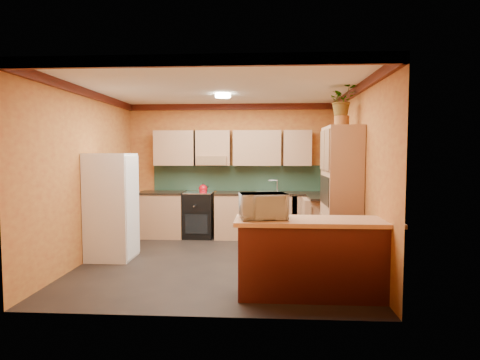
# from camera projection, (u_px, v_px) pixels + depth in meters

# --- Properties ---
(room_shell) EXTENTS (4.24, 4.24, 2.72)m
(room_shell) POSITION_uv_depth(u_px,v_px,m) (222.00, 129.00, 6.41)
(room_shell) COLOR black
(room_shell) RESTS_ON ground
(base_cabinets_back) EXTENTS (3.65, 0.60, 0.88)m
(base_cabinets_back) POSITION_uv_depth(u_px,v_px,m) (230.00, 216.00, 8.04)
(base_cabinets_back) COLOR #A87B58
(base_cabinets_back) RESTS_ON ground
(countertop_back) EXTENTS (3.65, 0.62, 0.04)m
(countertop_back) POSITION_uv_depth(u_px,v_px,m) (230.00, 193.00, 8.01)
(countertop_back) COLOR black
(countertop_back) RESTS_ON base_cabinets_back
(stove) EXTENTS (0.58, 0.58, 0.91)m
(stove) POSITION_uv_depth(u_px,v_px,m) (199.00, 215.00, 8.08)
(stove) COLOR black
(stove) RESTS_ON ground
(kettle) EXTENTS (0.22, 0.22, 0.18)m
(kettle) POSITION_uv_depth(u_px,v_px,m) (203.00, 188.00, 7.99)
(kettle) COLOR #AD0B14
(kettle) RESTS_ON stove
(sink) EXTENTS (0.48, 0.40, 0.03)m
(sink) POSITION_uv_depth(u_px,v_px,m) (268.00, 192.00, 7.96)
(sink) COLOR silver
(sink) RESTS_ON countertop_back
(base_cabinets_right) EXTENTS (0.60, 0.80, 0.88)m
(base_cabinets_right) POSITION_uv_depth(u_px,v_px,m) (325.00, 223.00, 7.25)
(base_cabinets_right) COLOR #A87B58
(base_cabinets_right) RESTS_ON ground
(countertop_right) EXTENTS (0.62, 0.80, 0.04)m
(countertop_right) POSITION_uv_depth(u_px,v_px,m) (325.00, 198.00, 7.22)
(countertop_right) COLOR black
(countertop_right) RESTS_ON base_cabinets_right
(fridge) EXTENTS (0.68, 0.66, 1.70)m
(fridge) POSITION_uv_depth(u_px,v_px,m) (111.00, 206.00, 6.42)
(fridge) COLOR white
(fridge) RESTS_ON ground
(pantry) EXTENTS (0.48, 0.90, 2.10)m
(pantry) POSITION_uv_depth(u_px,v_px,m) (341.00, 197.00, 6.02)
(pantry) COLOR #A87B58
(pantry) RESTS_ON ground
(fern_pot) EXTENTS (0.22, 0.22, 0.16)m
(fern_pot) POSITION_uv_depth(u_px,v_px,m) (342.00, 121.00, 5.99)
(fern_pot) COLOR brown
(fern_pot) RESTS_ON pantry
(fern) EXTENTS (0.50, 0.47, 0.46)m
(fern) POSITION_uv_depth(u_px,v_px,m) (342.00, 100.00, 5.97)
(fern) COLOR #A87B58
(fern) RESTS_ON fern_pot
(breakfast_bar) EXTENTS (1.80, 0.55, 0.88)m
(breakfast_bar) POSITION_uv_depth(u_px,v_px,m) (315.00, 260.00, 4.76)
(breakfast_bar) COLOR #541315
(breakfast_bar) RESTS_ON ground
(bar_top) EXTENTS (1.90, 0.65, 0.05)m
(bar_top) POSITION_uv_depth(u_px,v_px,m) (315.00, 221.00, 4.72)
(bar_top) COLOR tan
(bar_top) RESTS_ON breakfast_bar
(microwave) EXTENTS (0.60, 0.46, 0.30)m
(microwave) POSITION_uv_depth(u_px,v_px,m) (263.00, 206.00, 4.75)
(microwave) COLOR white
(microwave) RESTS_ON bar_top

